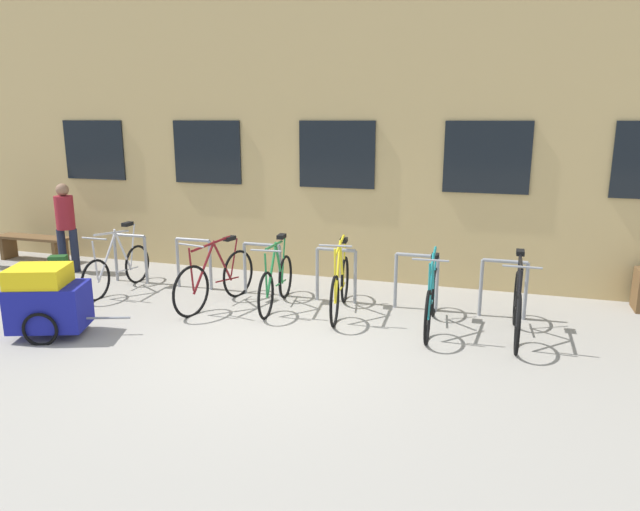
% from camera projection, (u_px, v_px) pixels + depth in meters
% --- Properties ---
extents(ground_plane, '(42.00, 42.00, 0.00)m').
position_uv_depth(ground_plane, '(265.00, 344.00, 7.06)').
color(ground_plane, '#9E998E').
extents(storefront_building, '(28.00, 7.89, 4.96)m').
position_uv_depth(storefront_building, '(384.00, 129.00, 13.10)').
color(storefront_building, tan).
rests_on(storefront_building, ground).
extents(bike_rack, '(6.64, 0.05, 0.83)m').
position_uv_depth(bike_rack, '(298.00, 266.00, 8.78)').
color(bike_rack, gray).
rests_on(bike_rack, ground).
extents(bicycle_yellow, '(0.44, 1.76, 1.11)m').
position_uv_depth(bicycle_yellow, '(340.00, 286.00, 8.16)').
color(bicycle_yellow, black).
rests_on(bicycle_yellow, ground).
extents(bicycle_teal, '(0.44, 1.79, 1.07)m').
position_uv_depth(bicycle_teal, '(431.00, 300.00, 7.56)').
color(bicycle_teal, black).
rests_on(bicycle_teal, ground).
extents(bicycle_maroon, '(0.52, 1.80, 1.04)m').
position_uv_depth(bicycle_maroon, '(216.00, 279.00, 8.47)').
color(bicycle_maroon, black).
rests_on(bicycle_maroon, ground).
extents(bicycle_green, '(0.44, 1.66, 1.04)m').
position_uv_depth(bicycle_green, '(276.00, 282.00, 8.41)').
color(bicycle_green, black).
rests_on(bicycle_green, ground).
extents(bicycle_silver, '(0.44, 1.70, 1.08)m').
position_uv_depth(bicycle_silver, '(118.00, 268.00, 9.21)').
color(bicycle_silver, black).
rests_on(bicycle_silver, ground).
extents(bicycle_black, '(0.44, 1.79, 1.07)m').
position_uv_depth(bicycle_black, '(517.00, 306.00, 7.23)').
color(bicycle_black, black).
rests_on(bicycle_black, ground).
extents(bike_trailer, '(1.47, 0.87, 0.93)m').
position_uv_depth(bike_trailer, '(47.00, 300.00, 7.25)').
color(bike_trailer, navy).
rests_on(bike_trailer, ground).
extents(wooden_bench, '(1.56, 0.40, 0.48)m').
position_uv_depth(wooden_bench, '(33.00, 243.00, 11.18)').
color(wooden_bench, brown).
rests_on(wooden_bench, ground).
extents(person_by_bench, '(0.35, 0.32, 1.60)m').
position_uv_depth(person_by_bench, '(66.00, 222.00, 10.23)').
color(person_by_bench, '#1E2338').
rests_on(person_by_bench, ground).
extents(backpack, '(0.34, 0.30, 0.44)m').
position_uv_depth(backpack, '(59.00, 268.00, 9.79)').
color(backpack, '#1E4C1E').
rests_on(backpack, ground).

